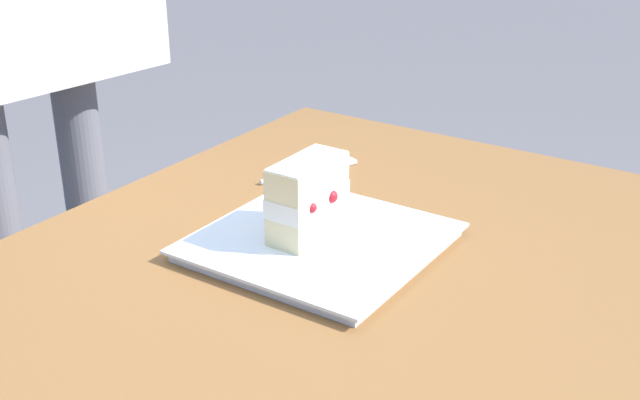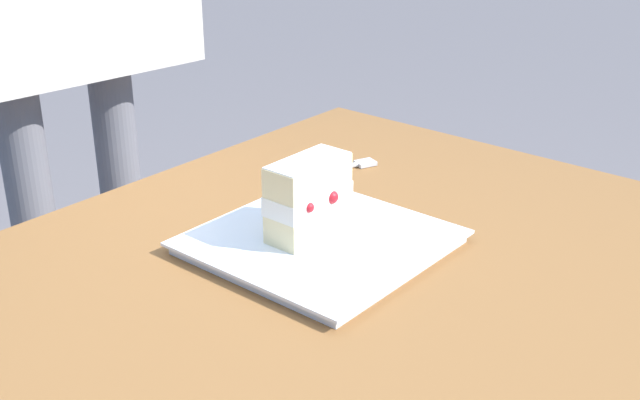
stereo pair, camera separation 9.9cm
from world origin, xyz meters
TOP-DOWN VIEW (x-y plane):
  - dessert_plate at (0.15, 0.10)m, footprint 0.28×0.28m
  - cake_slice at (0.14, 0.11)m, footprint 0.11×0.06m
  - dessert_fork at (0.36, 0.25)m, footprint 0.16×0.08m

SIDE VIEW (x-z plane):
  - dessert_fork at x=0.36m, z-range 0.75..0.76m
  - dessert_plate at x=0.15m, z-range 0.75..0.76m
  - cake_slice at x=0.14m, z-range 0.76..0.86m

